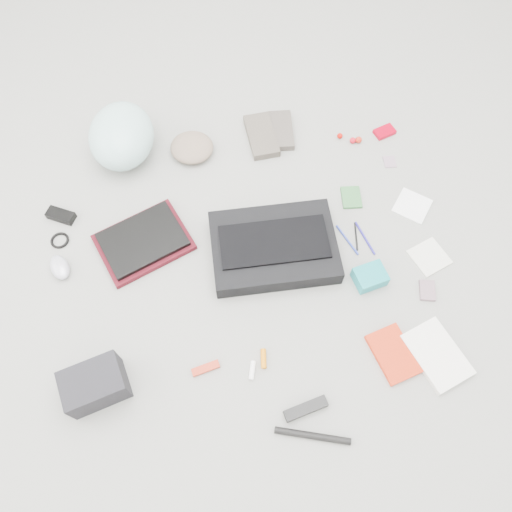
{
  "coord_description": "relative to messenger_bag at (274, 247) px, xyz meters",
  "views": [
    {
      "loc": [
        -0.09,
        -0.83,
        1.72
      ],
      "look_at": [
        0.0,
        0.0,
        0.05
      ],
      "focal_mm": 35.0,
      "sensor_mm": 36.0,
      "label": 1
    }
  ],
  "objects": [
    {
      "name": "card_deck",
      "position": [
        0.55,
        -0.22,
        -0.03
      ],
      "size": [
        0.07,
        0.09,
        0.02
      ],
      "primitive_type": "cube",
      "rotation": [
        0.0,
        0.0,
        -0.19
      ],
      "color": "gray",
      "rests_on": "ground_plane"
    },
    {
      "name": "bike_pump",
      "position": [
        0.05,
        -0.68,
        -0.03
      ],
      "size": [
        0.25,
        0.08,
        0.02
      ],
      "primitive_type": "cylinder",
      "rotation": [
        0.0,
        1.57,
        -0.25
      ],
      "color": "black",
      "rests_on": "ground_plane"
    },
    {
      "name": "beanie",
      "position": [
        -0.29,
        0.52,
        -0.01
      ],
      "size": [
        0.22,
        0.22,
        0.06
      ],
      "primitive_type": "ellipsoid",
      "rotation": [
        0.0,
        0.0,
        -0.25
      ],
      "color": "#836D5B",
      "rests_on": "ground_plane"
    },
    {
      "name": "laptop_sleeve",
      "position": [
        -0.5,
        0.09,
        -0.03
      ],
      "size": [
        0.41,
        0.37,
        0.02
      ],
      "primitive_type": "cube",
      "rotation": [
        0.0,
        0.0,
        0.43
      ],
      "color": "#490B15",
      "rests_on": "ground_plane"
    },
    {
      "name": "u_lock",
      "position": [
        0.04,
        -0.6,
        -0.02
      ],
      "size": [
        0.15,
        0.08,
        0.03
      ],
      "primitive_type": "cube",
      "rotation": [
        0.0,
        0.0,
        0.27
      ],
      "color": "black",
      "rests_on": "ground_plane"
    },
    {
      "name": "mouse",
      "position": [
        -0.81,
        0.01,
        -0.02
      ],
      "size": [
        0.11,
        0.13,
        0.04
      ],
      "primitive_type": "ellipsoid",
      "rotation": [
        0.0,
        0.0,
        0.42
      ],
      "color": "#B0AFC0",
      "rests_on": "ground_plane"
    },
    {
      "name": "napkin_bottom",
      "position": [
        0.59,
        -0.08,
        -0.04
      ],
      "size": [
        0.17,
        0.17,
        0.01
      ],
      "primitive_type": "cube",
      "rotation": [
        0.0,
        0.0,
        0.41
      ],
      "color": "silver",
      "rests_on": "ground_plane"
    },
    {
      "name": "power_brick",
      "position": [
        -0.83,
        0.24,
        -0.02
      ],
      "size": [
        0.12,
        0.09,
        0.03
      ],
      "primitive_type": "cube",
      "rotation": [
        0.0,
        0.0,
        -0.43
      ],
      "color": "black",
      "rests_on": "ground_plane"
    },
    {
      "name": "accordion_wallet",
      "position": [
        0.34,
        -0.15,
        -0.01
      ],
      "size": [
        0.13,
        0.12,
        0.06
      ],
      "primitive_type": "cube",
      "rotation": [
        0.0,
        0.0,
        0.26
      ],
      "color": "teal",
      "rests_on": "ground_plane"
    },
    {
      "name": "mitten_right",
      "position": [
        0.1,
        0.58,
        -0.02
      ],
      "size": [
        0.11,
        0.21,
        0.03
      ],
      "primitive_type": "cube",
      "rotation": [
        0.0,
        0.0,
        -0.04
      ],
      "color": "#524A43",
      "rests_on": "ground_plane"
    },
    {
      "name": "book_white",
      "position": [
        0.52,
        -0.46,
        -0.03
      ],
      "size": [
        0.23,
        0.27,
        0.02
      ],
      "primitive_type": "cube",
      "rotation": [
        0.0,
        0.0,
        0.39
      ],
      "color": "white",
      "rests_on": "ground_plane"
    },
    {
      "name": "lollipop_a",
      "position": [
        0.35,
        0.53,
        -0.03
      ],
      "size": [
        0.03,
        0.03,
        0.02
      ],
      "primitive_type": "sphere",
      "rotation": [
        0.0,
        0.0,
        0.19
      ],
      "color": "#BD0902",
      "rests_on": "ground_plane"
    },
    {
      "name": "stamp_sheet",
      "position": [
        0.54,
        0.38,
        -0.04
      ],
      "size": [
        0.05,
        0.06,
        0.0
      ],
      "primitive_type": "cube",
      "rotation": [
        0.0,
        0.0,
        -0.01
      ],
      "color": "gray",
      "rests_on": "ground_plane"
    },
    {
      "name": "messenger_bag",
      "position": [
        0.0,
        0.0,
        0.0
      ],
      "size": [
        0.48,
        0.35,
        0.08
      ],
      "primitive_type": "cube",
      "rotation": [
        0.0,
        0.0,
        0.03
      ],
      "color": "black",
      "rests_on": "ground_plane"
    },
    {
      "name": "lollipop_b",
      "position": [
        0.4,
        0.5,
        -0.03
      ],
      "size": [
        0.03,
        0.03,
        0.03
      ],
      "primitive_type": "sphere",
      "rotation": [
        0.0,
        0.0,
        0.19
      ],
      "color": "red",
      "rests_on": "ground_plane"
    },
    {
      "name": "book_red",
      "position": [
        0.37,
        -0.44,
        -0.03
      ],
      "size": [
        0.18,
        0.22,
        0.02
      ],
      "primitive_type": "cube",
      "rotation": [
        0.0,
        0.0,
        0.3
      ],
      "color": "red",
      "rests_on": "ground_plane"
    },
    {
      "name": "pen_blue",
      "position": [
        0.29,
        0.02,
        -0.03
      ],
      "size": [
        0.07,
        0.14,
        0.01
      ],
      "primitive_type": "cylinder",
      "rotation": [
        1.57,
        0.0,
        0.42
      ],
      "color": "#2636A4",
      "rests_on": "ground_plane"
    },
    {
      "name": "notepad",
      "position": [
        0.35,
        0.21,
        -0.03
      ],
      "size": [
        0.08,
        0.11,
        0.01
      ],
      "primitive_type": "cube",
      "rotation": [
        0.0,
        0.0,
        -0.05
      ],
      "color": "#316935",
      "rests_on": "ground_plane"
    },
    {
      "name": "cable_coil",
      "position": [
        -0.83,
        0.13,
        -0.03
      ],
      "size": [
        0.08,
        0.08,
        0.01
      ],
      "primitive_type": "torus",
      "rotation": [
        0.0,
        0.0,
        0.16
      ],
      "color": "black",
      "rests_on": "ground_plane"
    },
    {
      "name": "multitool",
      "position": [
        -0.29,
        -0.43,
        -0.03
      ],
      "size": [
        0.1,
        0.05,
        0.02
      ],
      "primitive_type": "cube",
      "rotation": [
        0.0,
        0.0,
        0.26
      ],
      "color": "#AF2B15",
      "rests_on": "ground_plane"
    },
    {
      "name": "pen_black",
      "position": [
        0.33,
        0.03,
        -0.04
      ],
      "size": [
        0.02,
        0.12,
        0.01
      ],
      "primitive_type": "cylinder",
      "rotation": [
        1.57,
        0.0,
        -0.11
      ],
      "color": "black",
      "rests_on": "ground_plane"
    },
    {
      "name": "laptop",
      "position": [
        -0.5,
        0.09,
        -0.01
      ],
      "size": [
        0.37,
        0.33,
        0.02
      ],
      "primitive_type": "cube",
      "rotation": [
        0.0,
        0.0,
        0.43
      ],
      "color": "black",
      "rests_on": "laptop_sleeve"
    },
    {
      "name": "bag_flap",
      "position": [
        -0.0,
        -0.0,
        0.04
      ],
      "size": [
        0.41,
        0.2,
        0.01
      ],
      "primitive_type": "cube",
      "rotation": [
        0.0,
        0.0,
        0.03
      ],
      "color": "black",
      "rests_on": "messenger_bag"
    },
    {
      "name": "camera_bag",
      "position": [
        -0.65,
        -0.46,
        0.02
      ],
      "size": [
        0.23,
        0.19,
        0.13
      ],
      "primitive_type": "cube",
      "rotation": [
        0.0,
        0.0,
        0.3
      ],
      "color": "black",
      "rests_on": "ground_plane"
    },
    {
      "name": "toiletry_tube_white",
      "position": [
        -0.13,
        -0.45,
        -0.03
      ],
      "size": [
        0.03,
        0.07,
        0.02
      ],
      "primitive_type": "cylinder",
      "rotation": [
        1.57,
        0.0,
        -0.23
      ],
      "color": "white",
      "rests_on": "ground_plane"
    },
    {
      "name": "napkin_top",
      "position": [
        0.58,
        0.15,
        -0.04
      ],
      "size": [
        0.18,
        0.18,
        0.01
      ],
      "primitive_type": "cube",
      "rotation": [
        0.0,
        0.0,
        0.94
      ],
      "color": "white",
      "rests_on": "ground_plane"
    },
    {
      "name": "bike_helmet",
      "position": [
        -0.57,
        0.55,
        0.06
      ],
      "size": [
        0.29,
        0.35,
        0.2
      ],
      "primitive_type": "ellipsoid",
      "rotation": [
        0.0,
        0.0,
        -0.07
      ],
      "color": "#B1E3E1",
      "rests_on": "ground_plane"
    },
    {
      "name": "ground_plane",
      "position": [
        -0.07,
        -0.04,
        -0.04
      ],
      "size": [
        4.0,
        4.0,
        0.0
      ],
      "primitive_type": "plane",
      "color": "gray"
    },
    {
      "name": "mitten_left",
      "position": [
        0.01,
        0.56,
        -0.02
      ],
      "size": [
        0.14,
        0.24,
        0.03
      ],
      "primitive_type": "cube",
      "rotation": [
        0.0,
        0.0,
        0.12
      ],
      "color": "#544C43",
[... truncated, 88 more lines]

